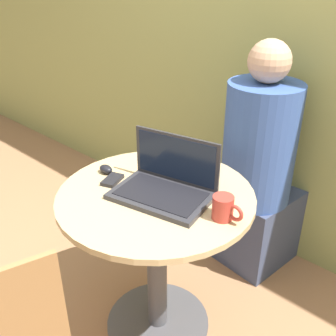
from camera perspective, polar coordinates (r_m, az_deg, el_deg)
ground_plane at (r=2.04m, az=-1.47°, el=-21.53°), size 12.00×12.00×0.00m
back_wall at (r=2.11m, az=16.90°, el=20.10°), size 7.00×0.05×2.60m
round_table at (r=1.68m, az=-1.68°, el=-10.04°), size 0.79×0.79×0.73m
laptop at (r=1.53m, az=-0.34°, el=-2.33°), size 0.41×0.31×0.22m
cell_phone at (r=1.64m, az=-8.07°, el=-1.73°), size 0.09×0.12×0.02m
computer_mouse at (r=1.71m, az=-9.00°, el=-0.18°), size 0.07×0.04×0.04m
coffee_cup at (r=1.40m, az=8.13°, el=-5.77°), size 0.12×0.08×0.09m
person_seated at (r=2.14m, az=13.46°, el=-1.66°), size 0.40×0.57×1.25m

